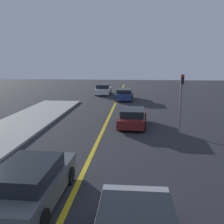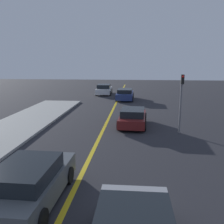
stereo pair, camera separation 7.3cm
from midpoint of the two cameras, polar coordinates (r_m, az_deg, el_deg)
name	(u,v)px [view 1 (the left image)]	position (r m, az deg, el deg)	size (l,w,h in m)	color
road_center_line	(105,125)	(17.33, -1.63, -2.91)	(0.20, 60.00, 0.01)	gold
car_ahead_center	(30,183)	(8.40, -18.42, -15.20)	(1.99, 4.22, 1.33)	#4C5156
car_far_distant	(132,117)	(16.95, 4.58, -1.24)	(1.98, 3.94, 1.20)	maroon
car_parked_left_lot	(124,94)	(28.43, 2.77, 4.03)	(1.98, 4.29, 1.24)	navy
car_oncoming_far	(103,90)	(33.02, -2.06, 5.16)	(2.02, 4.16, 1.33)	silver
traffic_light	(181,97)	(15.42, 15.37, 3.28)	(0.18, 0.40, 3.57)	slate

